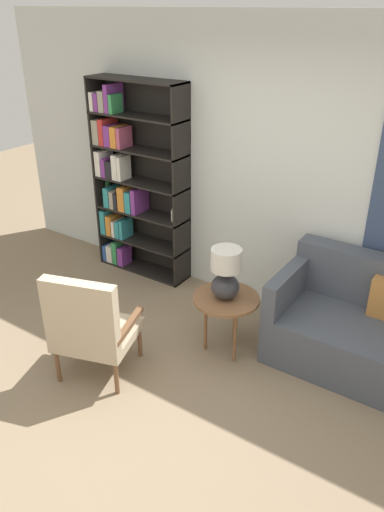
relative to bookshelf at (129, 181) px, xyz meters
name	(u,v)px	position (x,y,z in m)	size (l,w,h in m)	color
ground_plane	(132,417)	(1.53, -1.85, -1.03)	(14.00, 14.00, 0.00)	#847056
wall_back	(270,172)	(1.55, 0.18, 0.32)	(6.40, 0.08, 2.70)	silver
bookshelf	(129,181)	(0.00, 0.00, 0.00)	(1.09, 0.30, 2.08)	black
armchair	(89,325)	(0.99, -1.68, -0.52)	(0.73, 0.72, 0.95)	brown
couch	(383,336)	(2.87, -0.27, -0.70)	(1.74, 0.86, 0.88)	#474C56
side_table	(226,303)	(1.68, -0.77, -0.54)	(0.56, 0.56, 0.54)	brown
table_lamp	(226,273)	(1.67, -0.78, -0.26)	(0.25, 0.25, 0.45)	#2D2D33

